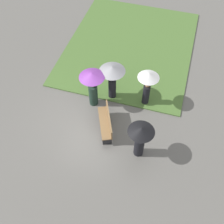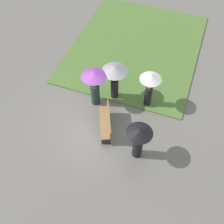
# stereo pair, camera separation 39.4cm
# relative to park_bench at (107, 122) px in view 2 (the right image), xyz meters

# --- Properties ---
(ground_plane) EXTENTS (90.00, 90.00, 0.00)m
(ground_plane) POSITION_rel_park_bench_xyz_m (-0.25, -1.04, -0.47)
(ground_plane) COLOR #66635E
(lawn_patch_near) EXTENTS (8.02, 6.58, 0.06)m
(lawn_patch_near) POSITION_rel_park_bench_xyz_m (-5.49, -0.37, -0.44)
(lawn_patch_near) COLOR #4C7033
(lawn_patch_near) RESTS_ON ground_plane
(park_bench) EXTENTS (1.71, 1.08, 0.90)m
(park_bench) POSITION_rel_park_bench_xyz_m (0.00, 0.00, 0.00)
(park_bench) COLOR brown
(park_bench) RESTS_ON ground_plane
(crowd_person_grey) EXTENTS (1.13, 1.13, 1.88)m
(crowd_person_grey) POSITION_rel_park_bench_xyz_m (-1.79, -0.28, 0.93)
(crowd_person_grey) COLOR black
(crowd_person_grey) RESTS_ON ground_plane
(crowd_person_purple) EXTENTS (1.08, 1.08, 1.91)m
(crowd_person_purple) POSITION_rel_park_bench_xyz_m (-1.18, -0.97, 0.84)
(crowd_person_purple) COLOR #1E3328
(crowd_person_purple) RESTS_ON ground_plane
(crowd_person_white) EXTENTS (0.91, 0.91, 1.89)m
(crowd_person_white) POSITION_rel_park_bench_xyz_m (-1.85, 1.26, 0.88)
(crowd_person_white) COLOR black
(crowd_person_white) RESTS_ON ground_plane
(crowd_person_black) EXTENTS (1.00, 1.00, 1.75)m
(crowd_person_black) POSITION_rel_park_bench_xyz_m (0.76, 1.56, 0.71)
(crowd_person_black) COLOR black
(crowd_person_black) RESTS_ON ground_plane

